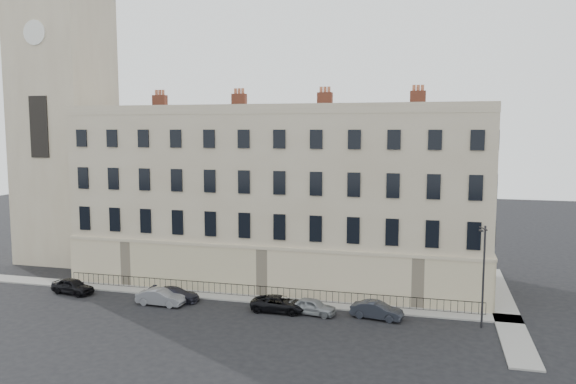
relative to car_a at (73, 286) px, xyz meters
name	(u,v)px	position (x,y,z in m)	size (l,w,h in m)	color
ground	(319,327)	(21.67, -2.67, -0.65)	(160.00, 160.00, 0.00)	black
terrace	(282,198)	(15.70, 9.30, 6.85)	(36.22, 12.22, 17.00)	tan
church_tower	(63,82)	(-8.33, 11.33, 18.01)	(8.00, 8.13, 44.00)	tan
pavement_terrace	(213,295)	(11.67, 2.33, -0.59)	(48.00, 2.00, 0.12)	gray
pavement_east_return	(503,306)	(34.67, 5.33, -0.59)	(2.00, 24.00, 0.12)	gray
railings	(260,292)	(15.67, 2.73, -0.10)	(35.00, 0.04, 0.96)	black
car_a	(73,286)	(0.00, 0.00, 0.00)	(1.53, 3.81, 1.30)	black
car_b	(161,297)	(8.61, -0.92, -0.02)	(1.34, 3.85, 1.27)	slate
car_c	(175,294)	(9.26, 0.19, -0.07)	(1.63, 4.01, 1.16)	#20212B
car_d	(279,304)	(18.07, -0.07, -0.05)	(1.98, 4.30, 1.19)	black
car_e	(313,306)	(20.66, -0.07, -0.04)	(1.44, 3.57, 1.22)	gray
car_f	(377,310)	(25.40, 0.18, -0.03)	(1.32, 3.79, 1.25)	#23262E
streetlamp	(483,272)	(32.64, -0.04, 3.36)	(0.58, 1.52, 7.23)	#2A292E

